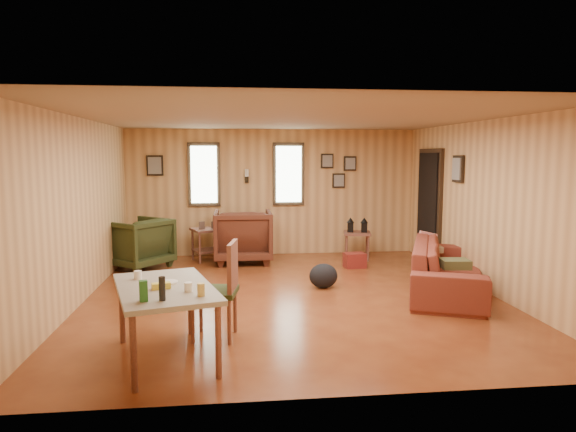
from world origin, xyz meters
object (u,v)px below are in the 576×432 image
Objects in this scene: end_table at (209,238)px; dining_table at (165,293)px; side_table at (357,231)px; recliner_brown at (243,233)px; recliner_green at (138,241)px; sofa at (448,259)px.

dining_table is (-0.21, -4.58, 0.24)m from end_table.
side_table is at bearing -3.86° from end_table.
recliner_brown is 1.82m from recliner_green.
recliner_brown reaches higher than recliner_green.
side_table is at bearing 133.99° from recliner_green.
dining_table is (0.96, -4.08, 0.17)m from recliner_green.
side_table is at bearing -178.70° from recliner_brown.
end_table is at bearing 176.14° from side_table.
sofa is 3.67m from recliner_brown.
recliner_green is (-1.79, -0.29, -0.05)m from recliner_brown.
recliner_brown is 0.66m from end_table.
recliner_green is at bearing 88.03° from sofa.
dining_table is at bearing 79.90° from recliner_brown.
end_table is 0.94× the size of side_table.
recliner_green is (-4.59, 2.08, 0.01)m from sofa.
side_table is (-0.70, 2.39, 0.06)m from sofa.
recliner_green reaches higher than dining_table.
dining_table is (-0.83, -4.37, 0.12)m from recliner_brown.
sofa is 3.28× the size of end_table.
side_table is at bearing 40.65° from dining_table.
recliner_green reaches higher than side_table.
end_table is (-3.42, 2.58, -0.06)m from sofa.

